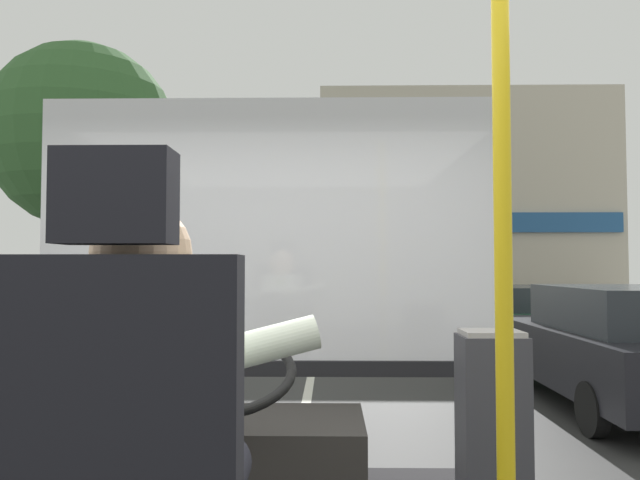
{
  "coord_description": "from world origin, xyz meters",
  "views": [
    {
      "loc": [
        0.3,
        -1.59,
        1.7
      ],
      "look_at": [
        0.25,
        1.44,
        1.83
      ],
      "focal_mm": 34.03,
      "sensor_mm": 36.0,
      "label": 1
    }
  ],
  "objects": [
    {
      "name": "steering_console",
      "position": [
        -0.11,
        0.99,
        0.88
      ],
      "size": [
        1.1,
        0.96,
        0.77
      ],
      "color": "#282623",
      "rests_on": "bus_floor"
    },
    {
      "name": "handrail_pole",
      "position": [
        0.73,
        -0.1,
        1.68
      ],
      "size": [
        0.04,
        0.04,
        2.06
      ],
      "color": "gold",
      "rests_on": "bus_floor"
    },
    {
      "name": "bus_driver",
      "position": [
        -0.11,
        -0.23,
        1.34
      ],
      "size": [
        0.78,
        0.6,
        0.78
      ],
      "color": "#282833",
      "rests_on": "driver_seat"
    },
    {
      "name": "ground",
      "position": [
        0.0,
        8.8,
        -0.02
      ],
      "size": [
        18.0,
        44.0,
        0.06
      ],
      "color": "#303030"
    },
    {
      "name": "parked_car_silver",
      "position": [
        3.97,
        15.7,
        0.69
      ],
      "size": [
        1.89,
        4.45,
        1.34
      ],
      "color": "silver",
      "rests_on": "ground"
    },
    {
      "name": "parked_car_black",
      "position": [
        3.8,
        5.78,
        0.75
      ],
      "size": [
        1.91,
        4.15,
        1.46
      ],
      "color": "black",
      "rests_on": "ground"
    },
    {
      "name": "street_tree",
      "position": [
        -4.33,
        9.57,
        4.12
      ],
      "size": [
        3.46,
        3.46,
        5.86
      ],
      "color": "#4C3828",
      "rests_on": "ground"
    },
    {
      "name": "parked_car_green",
      "position": [
        4.07,
        10.76,
        0.67
      ],
      "size": [
        1.91,
        4.14,
        1.31
      ],
      "color": "#195633",
      "rests_on": "ground"
    },
    {
      "name": "fare_box",
      "position": [
        0.92,
        0.75,
        1.05
      ],
      "size": [
        0.25,
        0.21,
        0.8
      ],
      "color": "#333338",
      "rests_on": "bus_floor"
    },
    {
      "name": "shop_building",
      "position": [
        4.66,
        18.96,
        3.64
      ],
      "size": [
        9.35,
        4.26,
        7.29
      ],
      "color": "#BCB29E",
      "rests_on": "ground"
    },
    {
      "name": "windshield_panel",
      "position": [
        0.0,
        1.62,
        1.7
      ],
      "size": [
        2.5,
        0.08,
        1.48
      ],
      "color": "silver"
    }
  ]
}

